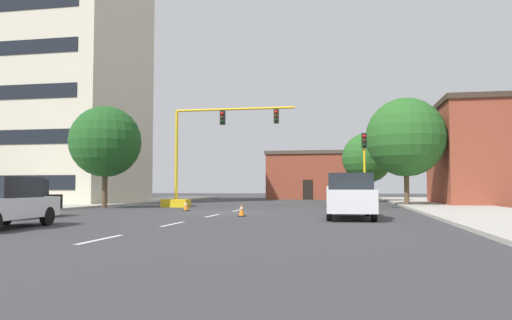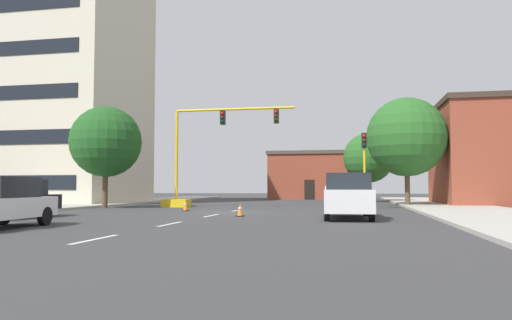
% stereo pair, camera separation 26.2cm
% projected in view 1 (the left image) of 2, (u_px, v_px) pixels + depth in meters
% --- Properties ---
extents(ground_plane, '(160.00, 160.00, 0.00)m').
position_uv_depth(ground_plane, '(228.00, 212.00, 26.72)').
color(ground_plane, '#38383A').
extents(sidewalk_left, '(6.00, 56.00, 0.14)m').
position_uv_depth(sidewalk_left, '(84.00, 204.00, 37.01)').
color(sidewalk_left, '#B2ADA3').
rests_on(sidewalk_left, ground_plane).
extents(sidewalk_right, '(6.00, 56.00, 0.14)m').
position_uv_depth(sidewalk_right, '(452.00, 207.00, 32.13)').
color(sidewalk_right, '#B2ADA3').
rests_on(sidewalk_right, ground_plane).
extents(lane_stripe_seg_0, '(0.16, 2.40, 0.01)m').
position_uv_depth(lane_stripe_seg_0, '(101.00, 239.00, 12.98)').
color(lane_stripe_seg_0, silver).
rests_on(lane_stripe_seg_0, ground_plane).
extents(lane_stripe_seg_1, '(0.16, 2.40, 0.01)m').
position_uv_depth(lane_stripe_seg_1, '(173.00, 224.00, 18.38)').
color(lane_stripe_seg_1, silver).
rests_on(lane_stripe_seg_1, ground_plane).
extents(lane_stripe_seg_2, '(0.16, 2.40, 0.01)m').
position_uv_depth(lane_stripe_seg_2, '(213.00, 216.00, 23.77)').
color(lane_stripe_seg_2, silver).
rests_on(lane_stripe_seg_2, ground_plane).
extents(lane_stripe_seg_3, '(0.16, 2.40, 0.01)m').
position_uv_depth(lane_stripe_seg_3, '(238.00, 210.00, 29.17)').
color(lane_stripe_seg_3, silver).
rests_on(lane_stripe_seg_3, ground_plane).
extents(building_tall_left, '(14.65, 11.85, 21.11)m').
position_uv_depth(building_tall_left, '(52.00, 84.00, 43.13)').
color(building_tall_left, beige).
rests_on(building_tall_left, ground_plane).
extents(building_brick_center, '(9.80, 9.72, 5.49)m').
position_uv_depth(building_brick_center, '(311.00, 176.00, 58.72)').
color(building_brick_center, brown).
rests_on(building_brick_center, ground_plane).
extents(traffic_signal_gantry, '(9.22, 1.20, 6.83)m').
position_uv_depth(traffic_signal_gantry, '(192.00, 175.00, 33.74)').
color(traffic_signal_gantry, yellow).
rests_on(traffic_signal_gantry, ground_plane).
extents(traffic_light_pole_right, '(0.32, 0.47, 4.80)m').
position_uv_depth(traffic_light_pole_right, '(364.00, 153.00, 30.65)').
color(traffic_light_pole_right, yellow).
rests_on(traffic_light_pole_right, ground_plane).
extents(tree_right_far, '(4.64, 4.64, 6.44)m').
position_uv_depth(tree_right_far, '(367.00, 158.00, 45.40)').
color(tree_right_far, '#4C3823').
rests_on(tree_right_far, ground_plane).
extents(tree_right_mid, '(5.73, 5.73, 7.89)m').
position_uv_depth(tree_right_mid, '(406.00, 137.00, 35.38)').
color(tree_right_mid, brown).
rests_on(tree_right_mid, ground_plane).
extents(tree_left_near, '(4.75, 4.75, 6.81)m').
position_uv_depth(tree_left_near, '(105.00, 142.00, 32.53)').
color(tree_left_near, brown).
rests_on(tree_left_near, ground_plane).
extents(pickup_truck_white, '(2.21, 5.47, 1.99)m').
position_uv_depth(pickup_truck_white, '(349.00, 197.00, 21.65)').
color(pickup_truck_white, white).
rests_on(pickup_truck_white, ground_plane).
extents(sedan_white_near_left, '(2.16, 4.62, 1.74)m').
position_uv_depth(sedan_white_near_left, '(0.00, 202.00, 16.37)').
color(sedan_white_near_left, white).
rests_on(sedan_white_near_left, ground_plane).
extents(sedan_black_mid_left, '(1.92, 4.53, 1.74)m').
position_uv_depth(sedan_black_mid_left, '(16.00, 198.00, 21.99)').
color(sedan_black_mid_left, black).
rests_on(sedan_black_mid_left, ground_plane).
extents(traffic_cone_roadside_a, '(0.36, 0.36, 0.61)m').
position_uv_depth(traffic_cone_roadside_a, '(242.00, 210.00, 23.17)').
color(traffic_cone_roadside_a, black).
rests_on(traffic_cone_roadside_a, ground_plane).
extents(traffic_cone_roadside_b, '(0.36, 0.36, 0.61)m').
position_uv_depth(traffic_cone_roadside_b, '(186.00, 206.00, 28.50)').
color(traffic_cone_roadside_b, black).
rests_on(traffic_cone_roadside_b, ground_plane).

